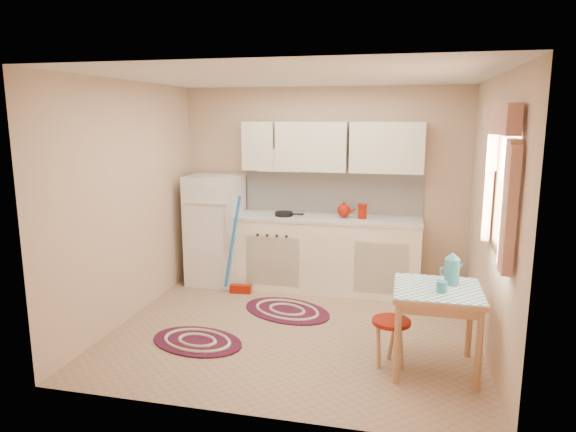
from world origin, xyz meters
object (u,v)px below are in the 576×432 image
object	(u,v)px
base_cabinets	(327,255)
stool	(391,343)
fridge	(215,230)
table	(436,329)

from	to	relation	value
base_cabinets	stool	xyz separation A→B (m)	(0.85, -1.89, -0.23)
base_cabinets	stool	size ratio (longest dim) A/B	5.36
fridge	stool	world-z (taller)	fridge
fridge	base_cabinets	world-z (taller)	fridge
table	stool	bearing A→B (deg)	-176.56
fridge	table	xyz separation A→B (m)	(2.67, -1.82, -0.34)
fridge	stool	size ratio (longest dim) A/B	3.33
fridge	table	world-z (taller)	fridge
base_cabinets	table	xyz separation A→B (m)	(1.22, -1.87, -0.08)
fridge	table	bearing A→B (deg)	-34.24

